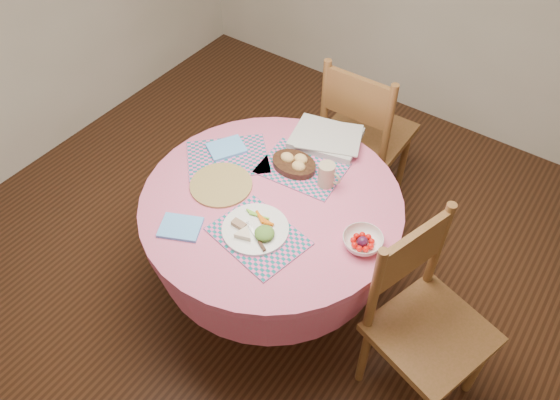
% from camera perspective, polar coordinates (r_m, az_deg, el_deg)
% --- Properties ---
extents(ground, '(4.00, 4.00, 0.00)m').
position_cam_1_polar(ground, '(3.14, -0.76, -9.39)').
color(ground, '#331C0F').
rests_on(ground, ground).
extents(room_envelope, '(4.01, 4.01, 2.71)m').
position_cam_1_polar(room_envelope, '(1.96, -1.27, 19.68)').
color(room_envelope, silver).
rests_on(room_envelope, ground).
extents(dining_table, '(1.24, 1.24, 0.75)m').
position_cam_1_polar(dining_table, '(2.69, -0.87, -2.81)').
color(dining_table, '#D26285').
rests_on(dining_table, ground).
extents(chair_right, '(0.57, 0.58, 1.01)m').
position_cam_1_polar(chair_right, '(2.50, 14.74, -11.92)').
color(chair_right, brown).
rests_on(chair_right, ground).
extents(chair_back, '(0.48, 0.46, 1.03)m').
position_cam_1_polar(chair_back, '(3.28, 8.74, 7.06)').
color(chair_back, brown).
rests_on(chair_back, ground).
extents(placemat_front, '(0.45, 0.37, 0.01)m').
position_cam_1_polar(placemat_front, '(2.40, -2.29, -3.79)').
color(placemat_front, '#13646C').
rests_on(placemat_front, dining_table).
extents(placemat_left, '(0.50, 0.49, 0.01)m').
position_cam_1_polar(placemat_left, '(2.77, -5.49, 4.47)').
color(placemat_left, '#13646C').
rests_on(placemat_left, dining_table).
extents(placemat_back, '(0.42, 0.33, 0.01)m').
position_cam_1_polar(placemat_back, '(2.70, 2.34, 3.36)').
color(placemat_back, '#13646C').
rests_on(placemat_back, dining_table).
extents(wicker_trivet, '(0.30, 0.30, 0.01)m').
position_cam_1_polar(wicker_trivet, '(2.62, -6.17, 1.59)').
color(wicker_trivet, olive).
rests_on(wicker_trivet, dining_table).
extents(napkin_near, '(0.22, 0.20, 0.01)m').
position_cam_1_polar(napkin_near, '(2.47, -10.36, -2.82)').
color(napkin_near, '#62ADFD').
rests_on(napkin_near, dining_table).
extents(napkin_far, '(0.21, 0.23, 0.01)m').
position_cam_1_polar(napkin_far, '(2.80, -5.62, 5.44)').
color(napkin_far, '#62ADFD').
rests_on(napkin_far, placemat_left).
extents(dinner_plate, '(0.30, 0.30, 0.05)m').
position_cam_1_polar(dinner_plate, '(2.41, -2.55, -3.07)').
color(dinner_plate, white).
rests_on(dinner_plate, placemat_front).
extents(bread_bowl, '(0.23, 0.23, 0.08)m').
position_cam_1_polar(bread_bowl, '(2.68, 1.51, 3.89)').
color(bread_bowl, black).
rests_on(bread_bowl, placemat_back).
extents(latte_mug, '(0.12, 0.08, 0.12)m').
position_cam_1_polar(latte_mug, '(2.58, 4.93, 2.63)').
color(latte_mug, tan).
rests_on(latte_mug, placemat_back).
extents(fruit_bowl, '(0.22, 0.22, 0.05)m').
position_cam_1_polar(fruit_bowl, '(2.38, 8.63, -4.31)').
color(fruit_bowl, white).
rests_on(fruit_bowl, dining_table).
extents(newspaper_stack, '(0.41, 0.35, 0.04)m').
position_cam_1_polar(newspaper_stack, '(2.84, 4.88, 6.49)').
color(newspaper_stack, silver).
rests_on(newspaper_stack, dining_table).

